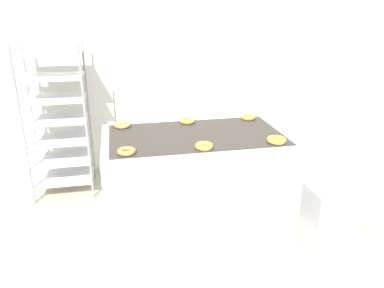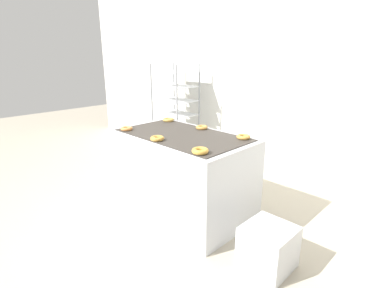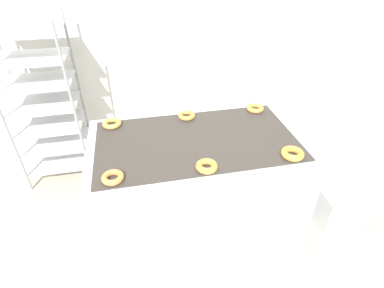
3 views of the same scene
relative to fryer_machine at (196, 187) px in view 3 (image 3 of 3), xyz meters
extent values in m
cube|color=silver|center=(0.00, 1.44, 0.96)|extent=(8.00, 0.05, 2.80)
cube|color=silver|center=(0.00, 0.00, 0.00)|extent=(1.48, 0.86, 0.87)
cube|color=#38332D|center=(0.00, 0.00, 0.44)|extent=(1.36, 0.76, 0.01)
cube|color=#262628|center=(0.41, -0.39, 0.17)|extent=(0.12, 0.07, 0.10)
cylinder|color=gray|center=(-1.47, 0.76, 0.33)|extent=(0.02, 0.02, 1.54)
cylinder|color=gray|center=(-0.90, 0.76, 0.33)|extent=(0.02, 0.02, 1.54)
cylinder|color=gray|center=(-1.47, 1.22, 0.33)|extent=(0.02, 0.02, 1.54)
cylinder|color=gray|center=(-0.90, 1.22, 0.33)|extent=(0.02, 0.02, 1.54)
cube|color=silver|center=(-1.19, 0.99, -0.29)|extent=(0.57, 0.46, 0.01)
cube|color=silver|center=(-1.19, 0.99, -0.08)|extent=(0.57, 0.46, 0.01)
cube|color=silver|center=(-1.19, 0.99, 0.14)|extent=(0.57, 0.46, 0.01)
cube|color=silver|center=(-1.19, 0.99, 0.35)|extent=(0.57, 0.46, 0.01)
cube|color=silver|center=(-1.19, 0.99, 0.56)|extent=(0.57, 0.46, 0.01)
cube|color=silver|center=(-1.19, 0.99, 0.77)|extent=(0.57, 0.46, 0.01)
cube|color=silver|center=(-1.19, 0.99, 0.98)|extent=(0.57, 0.46, 0.01)
cube|color=silver|center=(1.17, -0.15, -0.26)|extent=(0.38, 0.39, 0.37)
torus|color=#D08343|center=(-0.56, -0.31, 0.46)|extent=(0.13, 0.13, 0.04)
torus|color=#C38D3C|center=(-0.01, -0.32, 0.46)|extent=(0.13, 0.13, 0.04)
torus|color=gold|center=(0.55, -0.31, 0.46)|extent=(0.15, 0.15, 0.04)
torus|color=tan|center=(-0.57, 0.31, 0.46)|extent=(0.14, 0.14, 0.04)
torus|color=#C0883F|center=(-0.01, 0.31, 0.46)|extent=(0.13, 0.13, 0.04)
torus|color=gold|center=(0.55, 0.32, 0.46)|extent=(0.14, 0.14, 0.04)
camera|label=1|loc=(-0.60, -2.76, 1.42)|focal=35.00mm
camera|label=2|loc=(2.19, -2.07, 1.26)|focal=28.00mm
camera|label=3|loc=(-0.38, -1.67, 1.59)|focal=28.00mm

